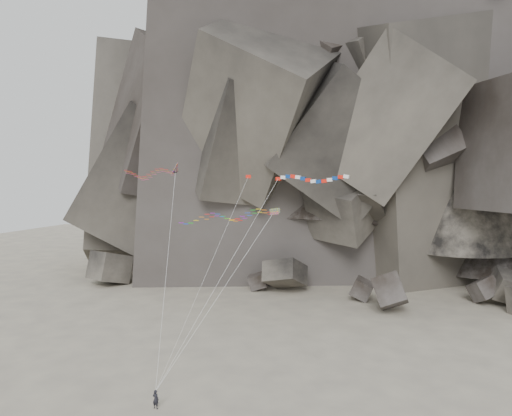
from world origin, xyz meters
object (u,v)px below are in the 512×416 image
(delta_kite, at_px, (147,173))
(pennant_kite, at_px, (231,216))
(kite_flyer, at_px, (156,398))
(parafoil_kite, at_px, (223,217))
(banner_kite, at_px, (310,180))

(delta_kite, height_order, pennant_kite, delta_kite)
(kite_flyer, xyz_separation_m, pennant_kite, (4.14, 9.64, 17.00))
(delta_kite, relative_size, parafoil_kite, 1.31)
(banner_kite, xyz_separation_m, pennant_kite, (-7.13, -7.76, -3.89))
(kite_flyer, relative_size, delta_kite, 0.10)
(banner_kite, height_order, parafoil_kite, banner_kite)
(kite_flyer, distance_m, parafoil_kite, 20.44)
(banner_kite, distance_m, pennant_kite, 11.24)
(pennant_kite, bearing_deg, kite_flyer, -123.49)
(banner_kite, bearing_deg, kite_flyer, -117.54)
(kite_flyer, xyz_separation_m, banner_kite, (11.28, 17.40, 20.89))
(delta_kite, distance_m, parafoil_kite, 13.59)
(banner_kite, distance_m, parafoil_kite, 11.38)
(banner_kite, relative_size, pennant_kite, 1.00)
(delta_kite, relative_size, banner_kite, 1.08)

